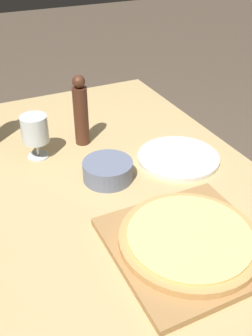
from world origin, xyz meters
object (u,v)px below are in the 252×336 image
pizza (189,238)px  wine_glass (35,130)px  pepper_mill (81,112)px  small_bowl (107,171)px

pizza → wine_glass: wine_glass is taller
pepper_mill → small_bowl: 0.25m
pizza → small_bowl: 0.35m
pizza → small_bowl: small_bowl is taller
pizza → small_bowl: (-0.06, 0.34, -0.00)m
pizza → wine_glass: bearing=111.1°
pepper_mill → small_bowl: (-0.01, -0.23, -0.09)m
pizza → pepper_mill: bearing=95.2°
pizza → pepper_mill: pepper_mill is taller
pizza → wine_glass: size_ratio=2.32×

